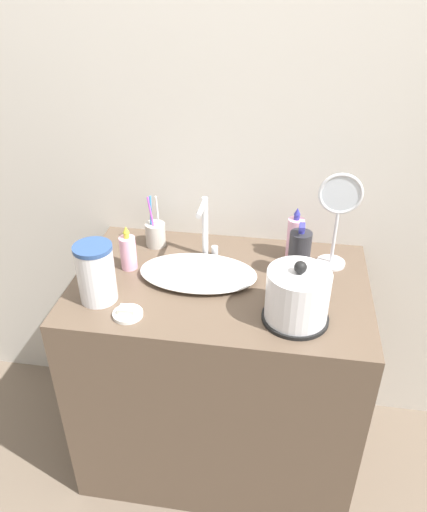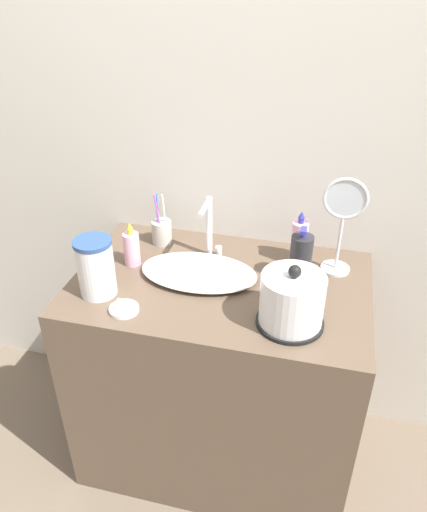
% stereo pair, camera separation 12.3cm
% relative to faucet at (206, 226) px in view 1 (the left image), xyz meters
% --- Properties ---
extents(wall_back, '(6.00, 0.04, 2.60)m').
position_rel_faucet_xyz_m(wall_back, '(0.07, 0.19, 0.33)').
color(wall_back, beige).
rests_on(wall_back, ground_plane).
extents(vanity_counter, '(1.00, 0.64, 0.84)m').
position_rel_faucet_xyz_m(vanity_counter, '(0.07, -0.15, -0.55)').
color(vanity_counter, brown).
rests_on(vanity_counter, ground_plane).
extents(sink_basin, '(0.41, 0.25, 0.04)m').
position_rel_faucet_xyz_m(sink_basin, '(-0.00, -0.13, -0.11)').
color(sink_basin, white).
rests_on(sink_basin, vanity_counter).
extents(faucet, '(0.06, 0.14, 0.23)m').
position_rel_faucet_xyz_m(faucet, '(0.00, 0.00, 0.00)').
color(faucet, silver).
rests_on(faucet, vanity_counter).
extents(electric_kettle, '(0.21, 0.21, 0.21)m').
position_rel_faucet_xyz_m(electric_kettle, '(0.33, -0.31, -0.05)').
color(electric_kettle, black).
rests_on(electric_kettle, vanity_counter).
extents(toothbrush_cup, '(0.08, 0.08, 0.21)m').
position_rel_faucet_xyz_m(toothbrush_cup, '(-0.20, 0.06, -0.08)').
color(toothbrush_cup, '#B7B2A8').
rests_on(toothbrush_cup, vanity_counter).
extents(lotion_bottle, '(0.07, 0.07, 0.21)m').
position_rel_faucet_xyz_m(lotion_bottle, '(0.33, -0.07, -0.04)').
color(lotion_bottle, '#28282D').
rests_on(lotion_bottle, vanity_counter).
extents(shampoo_bottle, '(0.06, 0.06, 0.21)m').
position_rel_faucet_xyz_m(shampoo_bottle, '(0.32, 0.04, -0.04)').
color(shampoo_bottle, '#EAA8C6').
rests_on(shampoo_bottle, vanity_counter).
extents(mouthwash_bottle, '(0.06, 0.06, 0.17)m').
position_rel_faucet_xyz_m(mouthwash_bottle, '(-0.26, -0.11, -0.06)').
color(mouthwash_bottle, '#EAA8C6').
rests_on(mouthwash_bottle, vanity_counter).
extents(soap_dish, '(0.09, 0.09, 0.03)m').
position_rel_faucet_xyz_m(soap_dish, '(-0.18, -0.37, -0.12)').
color(soap_dish, white).
rests_on(soap_dish, vanity_counter).
extents(vanity_mirror, '(0.15, 0.10, 0.35)m').
position_rel_faucet_xyz_m(vanity_mirror, '(0.45, 0.03, 0.07)').
color(vanity_mirror, silver).
rests_on(vanity_mirror, vanity_counter).
extents(water_pitcher, '(0.12, 0.12, 0.20)m').
position_rel_faucet_xyz_m(water_pitcher, '(-0.30, -0.30, -0.03)').
color(water_pitcher, silver).
rests_on(water_pitcher, vanity_counter).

